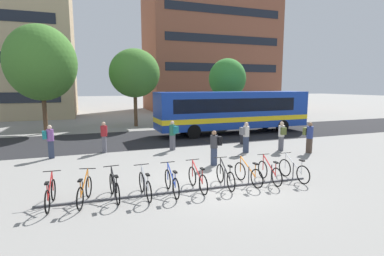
{
  "coord_description": "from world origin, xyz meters",
  "views": [
    {
      "loc": [
        -4.62,
        -9.51,
        3.65
      ],
      "look_at": [
        0.43,
        4.55,
        1.48
      ],
      "focal_mm": 27.23,
      "sensor_mm": 36.0,
      "label": 1
    }
  ],
  "objects": [
    {
      "name": "city_bus",
      "position": [
        5.99,
        10.42,
        1.78
      ],
      "size": [
        12.06,
        2.75,
        3.2
      ],
      "rotation": [
        0.0,
        0.0,
        0.02
      ],
      "color": "#14389E",
      "rests_on": "ground"
    },
    {
      "name": "commuter_teal_pack_3",
      "position": [
        -0.12,
        6.22,
        0.97
      ],
      "size": [
        0.56,
        0.6,
        1.69
      ],
      "rotation": [
        0.0,
        0.0,
        2.23
      ],
      "color": "#565660",
      "rests_on": "ground"
    },
    {
      "name": "parked_bicycle_red_5",
      "position": [
        -1.09,
        -0.27,
        0.38
      ],
      "size": [
        0.52,
        1.72,
        0.99
      ],
      "rotation": [
        0.0,
        0.0,
        1.6
      ],
      "color": "black",
      "rests_on": "ground"
    },
    {
      "name": "parked_bicycle_red_0",
      "position": [
        -5.81,
        -0.12,
        0.38
      ],
      "size": [
        0.52,
        1.72,
        0.99
      ],
      "rotation": [
        0.0,
        0.0,
        1.51
      ],
      "color": "black",
      "rests_on": "ground"
    },
    {
      "name": "commuter_olive_pack_6",
      "position": [
        6.69,
        3.05,
        0.97
      ],
      "size": [
        0.46,
        0.59,
        1.69
      ],
      "rotation": [
        0.0,
        0.0,
        5.04
      ],
      "color": "#47382D",
      "rests_on": "ground"
    },
    {
      "name": "ground",
      "position": [
        0.0,
        0.0,
        0.0
      ],
      "size": [
        200.0,
        200.0,
        0.0
      ],
      "primitive_type": "plane",
      "color": "gray"
    },
    {
      "name": "street_tree_2",
      "position": [
        7.84,
        15.38,
        4.3
      ],
      "size": [
        3.47,
        3.47,
        6.18
      ],
      "color": "brown",
      "rests_on": "ground"
    },
    {
      "name": "street_tree_1",
      "position": [
        -7.74,
        15.28,
        5.34
      ],
      "size": [
        5.14,
        5.14,
        8.17
      ],
      "color": "brown",
      "rests_on": "ground"
    },
    {
      "name": "commuter_maroon_pack_4",
      "position": [
        -3.84,
        6.95,
        0.99
      ],
      "size": [
        0.42,
        0.58,
        1.71
      ],
      "rotation": [
        0.0,
        0.0,
        4.49
      ],
      "color": "#565660",
      "rests_on": "ground"
    },
    {
      "name": "parked_bicycle_orange_7",
      "position": [
        0.92,
        -0.32,
        0.38
      ],
      "size": [
        0.52,
        1.72,
        0.99
      ],
      "rotation": [
        0.0,
        0.0,
        1.69
      ],
      "color": "black",
      "rests_on": "ground"
    },
    {
      "name": "building_right_wing",
      "position": [
        13.72,
        33.2,
        9.64
      ],
      "size": [
        19.44,
        10.27,
        19.29
      ],
      "color": "brown",
      "rests_on": "ground"
    },
    {
      "name": "bus_lane_asphalt",
      "position": [
        0.0,
        10.42,
        0.0
      ],
      "size": [
        80.0,
        7.2,
        0.01
      ],
      "primitive_type": "cube",
      "color": "#232326",
      "rests_on": "ground"
    },
    {
      "name": "commuter_olive_pack_1",
      "position": [
        5.63,
        4.03,
        0.95
      ],
      "size": [
        0.42,
        0.58,
        1.65
      ],
      "rotation": [
        0.0,
        0.0,
        1.35
      ],
      "color": "#565660",
      "rests_on": "ground"
    },
    {
      "name": "parked_bicycle_white_9",
      "position": [
        2.83,
        -0.51,
        0.38
      ],
      "size": [
        0.52,
        1.72,
        0.99
      ],
      "rotation": [
        0.0,
        0.0,
        1.62
      ],
      "color": "black",
      "rests_on": "ground"
    },
    {
      "name": "parked_bicycle_black_6",
      "position": [
        -0.02,
        -0.31,
        0.38
      ],
      "size": [
        0.52,
        1.72,
        0.99
      ],
      "rotation": [
        0.0,
        0.0,
        1.51
      ],
      "color": "black",
      "rests_on": "ground"
    },
    {
      "name": "bike_rack",
      "position": [
        -1.53,
        -0.31,
        0.09
      ],
      "size": [
        9.61,
        0.56,
        0.7
      ],
      "rotation": [
        0.0,
        0.0,
        -0.05
      ],
      "color": "#47474C",
      "rests_on": "ground"
    },
    {
      "name": "parked_bicycle_silver_3",
      "position": [
        -2.96,
        -0.31,
        0.38
      ],
      "size": [
        0.52,
        1.72,
        0.99
      ],
      "rotation": [
        0.0,
        0.0,
        1.62
      ],
      "color": "black",
      "rests_on": "ground"
    },
    {
      "name": "trash_bin",
      "position": [
        4.6,
        6.41,
        0.52
      ],
      "size": [
        0.55,
        0.55,
        1.03
      ],
      "color": "#232328",
      "rests_on": "ground"
    },
    {
      "name": "commuter_grey_pack_2",
      "position": [
        3.44,
        4.26,
        0.98
      ],
      "size": [
        0.53,
        0.36,
        1.69
      ],
      "rotation": [
        0.0,
        0.0,
        6.23
      ],
      "color": "#2D3851",
      "rests_on": "ground"
    },
    {
      "name": "parked_bicycle_blue_4",
      "position": [
        -2.05,
        -0.31,
        0.38
      ],
      "size": [
        0.52,
        1.72,
        0.99
      ],
      "rotation": [
        0.0,
        0.0,
        1.58
      ],
      "color": "black",
      "rests_on": "ground"
    },
    {
      "name": "parked_bicycle_black_2",
      "position": [
        -3.93,
        -0.15,
        0.38
      ],
      "size": [
        0.52,
        1.72,
        0.99
      ],
      "rotation": [
        0.0,
        0.0,
        1.66
      ],
      "color": "black",
      "rests_on": "ground"
    },
    {
      "name": "commuter_black_pack_5",
      "position": [
        0.8,
        2.49,
        0.94
      ],
      "size": [
        0.57,
        0.4,
        1.63
      ],
      "rotation": [
        0.0,
        0.0,
        2.96
      ],
      "color": "#2D3851",
      "rests_on": "ground"
    },
    {
      "name": "street_tree_0",
      "position": [
        -0.54,
        16.97,
        4.75
      ],
      "size": [
        4.45,
        4.45,
        6.91
      ],
      "color": "brown",
      "rests_on": "ground"
    },
    {
      "name": "parked_bicycle_orange_1",
      "position": [
        -4.84,
        -0.2,
        0.38
      ],
      "size": [
        0.61,
        1.68,
        0.99
      ],
      "rotation": [
        0.0,
        0.0,
        1.32
      ],
      "color": "black",
      "rests_on": "ground"
    },
    {
      "name": "commuter_teal_pack_0",
      "position": [
        -6.5,
        6.47,
        0.99
      ],
      "size": [
        0.57,
        0.4,
        1.71
      ],
      "rotation": [
        0.0,
        0.0,
        0.18
      ],
      "color": "#2D3851",
      "rests_on": "ground"
    },
    {
      "name": "parked_bicycle_red_8",
      "position": [
        1.79,
        -0.42,
        0.38
      ],
      "size": [
        0.52,
        1.72,
        0.99
      ],
      "rotation": [
        0.0,
        0.0,
        1.51
      ],
      "color": "black",
      "rests_on": "ground"
    }
  ]
}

